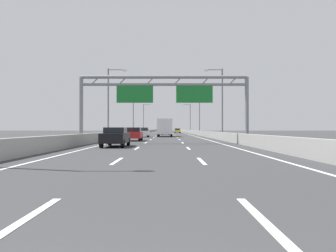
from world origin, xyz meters
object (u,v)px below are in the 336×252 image
Objects in this scene: black_car at (115,137)px; orange_car at (165,131)px; green_car at (166,131)px; streetlamp_right_distant at (189,116)px; box_truck at (164,127)px; streetlamp_right_far at (198,111)px; streetlamp_left_distant at (144,116)px; white_car at (143,132)px; blue_car at (177,130)px; sign_gantry at (164,92)px; streetlamp_left_far at (134,111)px; streetlamp_left_mid at (109,99)px; streetlamp_right_mid at (220,99)px; red_car at (133,134)px; yellow_car at (177,131)px.

black_car is 1.07× the size of orange_car.
orange_car is (-0.16, -14.39, 0.01)m from green_car.
streetlamp_right_distant reaches higher than box_truck.
streetlamp_right_far and streetlamp_left_distant have the same top height.
blue_car is at bearing 83.04° from white_car.
streetlamp_right_distant is at bearing 90.00° from streetlamp_right_far.
sign_gantry reaches higher than black_car.
orange_car is (-7.60, -2.97, -4.65)m from streetlamp_right_far.
white_car is at bearing -96.96° from blue_car.
streetlamp_right_far is at bearing 0.00° from streetlamp_left_far.
sign_gantry is 57.04m from green_car.
black_car is 28.43m from white_car.
streetlamp_left_mid is 2.25× the size of orange_car.
sign_gantry is 3.79× the size of white_car.
green_car is at bearing 89.64° from box_truck.
white_car is (-3.71, -33.87, 0.05)m from green_car.
streetlamp_right_mid is 1.00× the size of streetlamp_right_far.
sign_gantry is at bearing -95.50° from streetlamp_right_distant.
streetlamp_right_distant is (14.93, 0.00, 0.00)m from streetlamp_left_distant.
sign_gantry reaches higher than green_car.
streetlamp_left_mid reaches higher than orange_car.
streetlamp_right_distant reaches higher than white_car.
streetlamp_right_mid is 15.30m from white_car.
black_car is (-0.08, -12.01, -0.02)m from red_car.
streetlamp_left_far reaches higher than yellow_car.
streetlamp_left_far is 30.35m from yellow_car.
green_car is at bearing -97.90° from blue_car.
sign_gantry reaches higher than white_car.
streetlamp_left_distant is at bearing 95.52° from sign_gantry.
yellow_car is at bearing -136.50° from streetlamp_right_distant.
yellow_car is at bearing 93.92° from streetlamp_right_mid.
sign_gantry is 3.43× the size of green_car.
white_car is at bearing -86.02° from streetlamp_left_distant.
streetlamp_right_far is 2.27× the size of white_car.
yellow_car is 31.13m from orange_car.
streetlamp_left_mid is at bearing -99.11° from blue_car.
streetlamp_right_distant is 2.11× the size of black_car.
white_car is at bearing 68.09° from streetlamp_left_mid.
streetlamp_left_far and streetlamp_left_distant have the same top height.
yellow_car is 0.95× the size of green_car.
streetlamp_right_mid and streetlamp_right_distant have the same top height.
streetlamp_right_mid is 22.51m from black_car.
red_car is 12.01m from black_car.
blue_car is 1.06× the size of orange_car.
streetlamp_right_mid is 69.11m from blue_car.
streetlamp_right_distant is 83.61m from black_car.
streetlamp_left_far is (-7.48, 45.48, 0.60)m from sign_gantry.
sign_gantry reaches higher than yellow_car.
black_car reaches higher than yellow_car.
streetlamp_right_mid is at bearing -40.14° from white_car.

